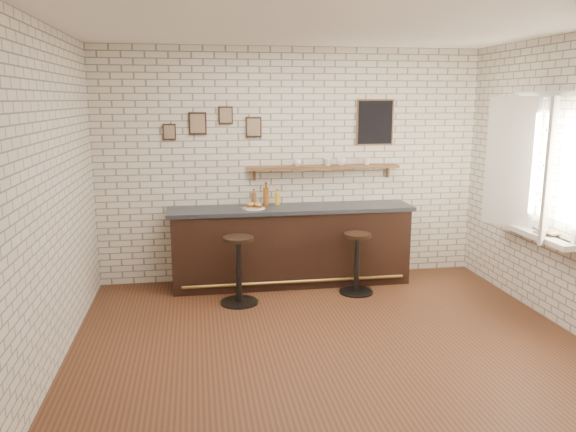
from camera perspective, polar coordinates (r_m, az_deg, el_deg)
name	(u,v)px	position (r m, az deg, el deg)	size (l,w,h in m)	color
ground	(325,335)	(5.82, 3.83, -12.02)	(5.00, 5.00, 0.00)	#58321E
bar_counter	(291,245)	(7.22, 0.33, -2.99)	(3.10, 0.65, 1.01)	black
sandwich_plate	(254,208)	(6.99, -3.51, 0.78)	(0.28, 0.28, 0.01)	white
ciabatta_sandwich	(254,205)	(6.98, -3.44, 1.10)	(0.22, 0.17, 0.07)	tan
potato_chips	(252,208)	(6.98, -3.68, 0.83)	(0.27, 0.18, 0.00)	#DFA74E
bitters_bottle_brown	(254,199)	(7.20, -3.48, 1.77)	(0.07, 0.07, 0.22)	brown
bitters_bottle_white	(266,198)	(7.22, -2.24, 1.89)	(0.06, 0.06, 0.24)	silver
bitters_bottle_amber	(266,196)	(7.21, -2.25, 2.06)	(0.07, 0.07, 0.29)	brown
condiment_bottle_yellow	(277,198)	(7.24, -1.10, 1.81)	(0.06, 0.06, 0.20)	gold
bar_stool_left	(239,268)	(6.56, -5.03, -5.28)	(0.46, 0.46, 0.80)	black
bar_stool_right	(357,261)	(6.94, 7.01, -4.58)	(0.43, 0.43, 0.75)	black
wall_shelf	(324,167)	(7.32, 3.65, 4.94)	(2.00, 0.18, 0.18)	brown
shelf_cup_a	(297,163)	(7.24, 0.93, 5.42)	(0.11, 0.11, 0.09)	white
shelf_cup_b	(328,162)	(7.33, 4.08, 5.50)	(0.11, 0.11, 0.10)	white
shelf_cup_c	(341,162)	(7.37, 5.43, 5.50)	(0.12, 0.12, 0.09)	white
shelf_cup_d	(367,162)	(7.47, 8.02, 5.50)	(0.10, 0.10, 0.09)	white
back_wall_decor	(310,123)	(7.32, 2.22, 9.41)	(2.96, 0.02, 0.56)	black
window_sill	(533,233)	(6.74, 23.62, -1.62)	(0.20, 1.35, 0.06)	white
casement_window	(535,166)	(6.60, 23.84, 4.71)	(0.40, 1.30, 1.56)	white
book_lower	(543,234)	(6.55, 24.48, -1.69)	(0.18, 0.24, 0.02)	tan
book_upper	(543,232)	(6.54, 24.52, -1.52)	(0.18, 0.25, 0.02)	tan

